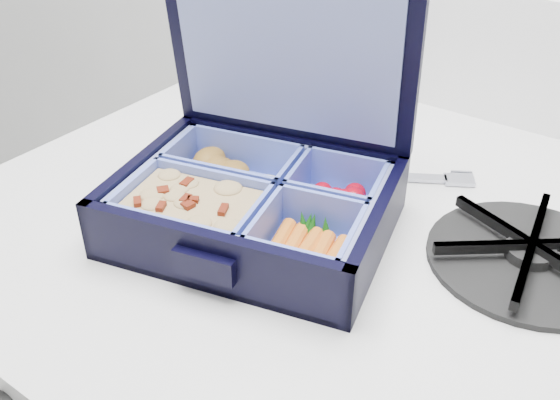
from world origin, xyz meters
The scene contains 4 objects.
bento_box centered at (-0.34, 1.57, 1.00)m, with size 0.23×0.18×0.06m, color black, non-canonical shape.
burner_grate centered at (-0.12, 1.67, 0.98)m, with size 0.17×0.17×0.02m, color black.
burner_grate_rear centered at (-0.46, 1.84, 0.98)m, with size 0.15×0.15×0.02m, color black.
fork centered at (-0.29, 1.72, 0.97)m, with size 0.02×0.18×0.01m, color #A6A8B6, non-canonical shape.
Camera 1 is at (-0.05, 1.21, 1.31)m, focal length 40.00 mm.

